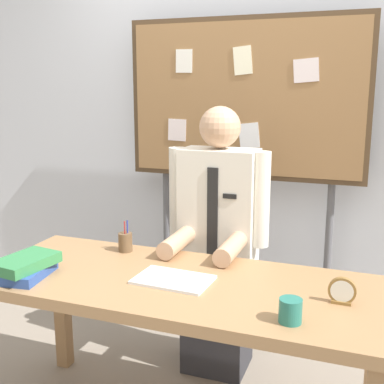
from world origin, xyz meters
The scene contains 9 objects.
back_wall centered at (0.00, 1.29, 1.35)m, with size 6.40×0.08×2.70m, color silver.
desk centered at (0.00, 0.00, 0.66)m, with size 1.76×0.72×0.75m.
person centered at (0.00, 0.58, 0.69)m, with size 0.55×0.56×1.46m.
bulletin_board centered at (0.00, 1.09, 1.45)m, with size 1.46×0.09×1.97m.
book_stack centered at (-0.63, -0.20, 0.79)m, with size 0.22×0.29×0.09m.
open_notebook centered at (-0.01, -0.02, 0.76)m, with size 0.32×0.21×0.01m, color white.
desk_clock centered at (0.68, 0.00, 0.80)m, with size 0.11×0.04×0.11m.
coffee_mug centered at (0.52, -0.22, 0.79)m, with size 0.08×0.08×0.09m, color #267266.
pen_holder centered at (-0.39, 0.25, 0.80)m, with size 0.07×0.07×0.16m.
Camera 1 is at (0.75, -1.84, 1.57)m, focal length 46.12 mm.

